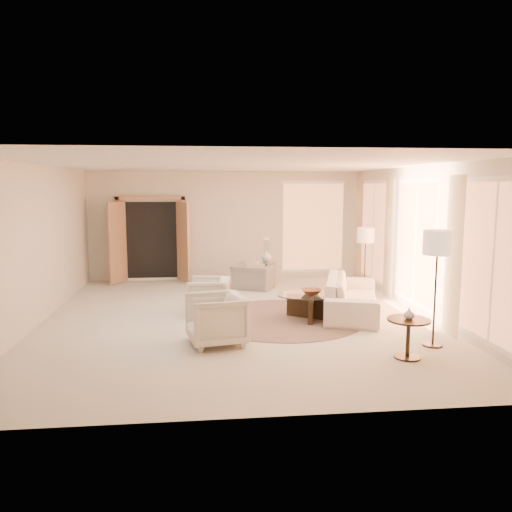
{
  "coord_description": "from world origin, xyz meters",
  "views": [
    {
      "loc": [
        -0.61,
        -8.94,
        2.42
      ],
      "look_at": [
        0.4,
        0.4,
        1.1
      ],
      "focal_mm": 35.0,
      "sensor_mm": 36.0,
      "label": 1
    }
  ],
  "objects": [
    {
      "name": "room",
      "position": [
        0.0,
        0.0,
        1.4
      ],
      "size": [
        7.04,
        8.04,
        2.83
      ],
      "color": "beige",
      "rests_on": "ground"
    },
    {
      "name": "windows_right",
      "position": [
        3.45,
        0.1,
        1.35
      ],
      "size": [
        0.1,
        6.4,
        2.4
      ],
      "primitive_type": null,
      "color": "#FF9E66",
      "rests_on": "room"
    },
    {
      "name": "window_back_corner",
      "position": [
        2.3,
        3.95,
        1.35
      ],
      "size": [
        1.7,
        0.1,
        2.4
      ],
      "primitive_type": null,
      "color": "#FF9E66",
      "rests_on": "room"
    },
    {
      "name": "curtains_right",
      "position": [
        3.4,
        1.0,
        1.3
      ],
      "size": [
        0.06,
        5.2,
        2.6
      ],
      "primitive_type": null,
      "color": "#CBBB90",
      "rests_on": "room"
    },
    {
      "name": "french_doors",
      "position": [
        -1.9,
        3.82,
        1.07
      ],
      "size": [
        1.95,
        0.66,
        2.16
      ],
      "color": "tan",
      "rests_on": "room"
    },
    {
      "name": "area_rug",
      "position": [
        0.84,
        -0.11,
        0.01
      ],
      "size": [
        3.31,
        3.31,
        0.01
      ],
      "primitive_type": "cylinder",
      "rotation": [
        0.0,
        0.0,
        0.13
      ],
      "color": "#432D23",
      "rests_on": "room"
    },
    {
      "name": "sofa",
      "position": [
        2.21,
        0.14,
        0.35
      ],
      "size": [
        1.6,
        2.57,
        0.7
      ],
      "primitive_type": "imported",
      "rotation": [
        0.0,
        0.0,
        1.27
      ],
      "color": "beige",
      "rests_on": "room"
    },
    {
      "name": "armchair_left",
      "position": [
        -0.51,
        0.43,
        0.38
      ],
      "size": [
        0.78,
        0.82,
        0.76
      ],
      "primitive_type": "imported",
      "rotation": [
        0.0,
        0.0,
        -1.7
      ],
      "color": "beige",
      "rests_on": "room"
    },
    {
      "name": "armchair_right",
      "position": [
        -0.42,
        -1.47,
        0.43
      ],
      "size": [
        0.92,
        0.96,
        0.85
      ],
      "primitive_type": "imported",
      "rotation": [
        0.0,
        0.0,
        -1.38
      ],
      "color": "beige",
      "rests_on": "room"
    },
    {
      "name": "accent_chair",
      "position": [
        0.57,
        2.63,
        0.39
      ],
      "size": [
        1.06,
        0.9,
        0.78
      ],
      "primitive_type": "imported",
      "rotation": [
        0.0,
        0.0,
        2.71
      ],
      "color": "gray",
      "rests_on": "room"
    },
    {
      "name": "coffee_table",
      "position": [
        1.36,
        -0.18,
        0.29
      ],
      "size": [
        1.63,
        1.63,
        0.46
      ],
      "rotation": [
        0.0,
        0.0,
        0.37
      ],
      "color": "black",
      "rests_on": "room"
    },
    {
      "name": "end_table",
      "position": [
        2.26,
        -2.4,
        0.39
      ],
      "size": [
        0.6,
        0.6,
        0.57
      ],
      "rotation": [
        0.0,
        0.0,
        -0.03
      ],
      "color": "black",
      "rests_on": "room"
    },
    {
      "name": "side_table",
      "position": [
        0.92,
        2.89,
        0.38
      ],
      "size": [
        0.53,
        0.53,
        0.62
      ],
      "rotation": [
        0.0,
        0.0,
        0.37
      ],
      "color": "#2E221B",
      "rests_on": "room"
    },
    {
      "name": "floor_lamp_near",
      "position": [
        2.9,
        1.46,
        1.3
      ],
      "size": [
        0.37,
        0.37,
        1.53
      ],
      "rotation": [
        0.0,
        0.0,
        0.14
      ],
      "color": "#2E221B",
      "rests_on": "room"
    },
    {
      "name": "floor_lamp_far",
      "position": [
        2.86,
        -1.92,
        1.51
      ],
      "size": [
        0.43,
        0.43,
        1.77
      ],
      "rotation": [
        0.0,
        0.0,
        -0.34
      ],
      "color": "#2E221B",
      "rests_on": "room"
    },
    {
      "name": "bowl",
      "position": [
        1.36,
        -0.18,
        0.51
      ],
      "size": [
        0.39,
        0.39,
        0.09
      ],
      "primitive_type": "imported",
      "rotation": [
        0.0,
        0.0,
        -0.05
      ],
      "color": "brown",
      "rests_on": "coffee_table"
    },
    {
      "name": "end_vase",
      "position": [
        2.26,
        -2.4,
        0.64
      ],
      "size": [
        0.16,
        0.16,
        0.16
      ],
      "primitive_type": "imported",
      "rotation": [
        0.0,
        0.0,
        -0.05
      ],
      "color": "silver",
      "rests_on": "end_table"
    },
    {
      "name": "side_vase",
      "position": [
        0.92,
        2.89,
        0.75
      ],
      "size": [
        0.25,
        0.25,
        0.26
      ],
      "primitive_type": "imported",
      "rotation": [
        0.0,
        0.0,
        0.0
      ],
      "color": "silver",
      "rests_on": "side_table"
    }
  ]
}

